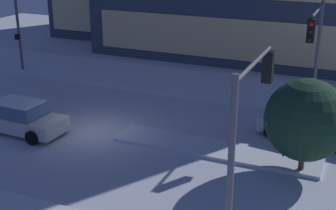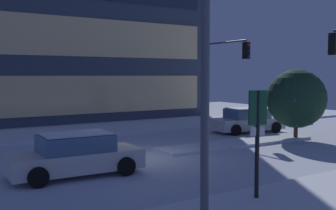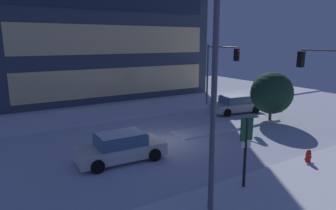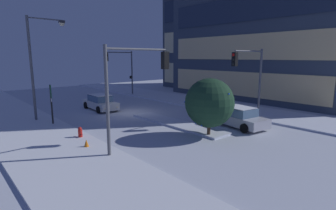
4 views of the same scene
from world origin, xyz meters
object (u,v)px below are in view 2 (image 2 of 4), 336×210
Objects in this scene: car_near at (76,155)px; car_far at (247,121)px; parking_info_sign at (257,131)px; decorated_tree_median at (296,99)px; traffic_light_corner_far_right at (223,67)px.

car_far is at bearing 22.71° from car_near.
parking_info_sign is at bearing -58.41° from car_near.
parking_info_sign is (3.14, -5.54, 1.27)m from car_near.
car_far is at bearing 93.22° from decorated_tree_median.
car_far is 0.82× the size of traffic_light_corner_far_right.
car_far is (12.55, 4.72, 0.00)m from car_near.
traffic_light_corner_far_right is at bearing -24.62° from parking_info_sign.
traffic_light_corner_far_right is 1.51× the size of decorated_tree_median.
traffic_light_corner_far_right reaches higher than car_near.
car_near and car_far have the same top height.
traffic_light_corner_far_right is at bearing -71.68° from car_far.
decorated_tree_median is (0.20, -3.56, 1.51)m from car_far.
traffic_light_corner_far_right is at bearing 95.74° from decorated_tree_median.
traffic_light_corner_far_right is (-0.34, 1.83, 3.30)m from car_far.
car_far is 1.52× the size of parking_info_sign.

